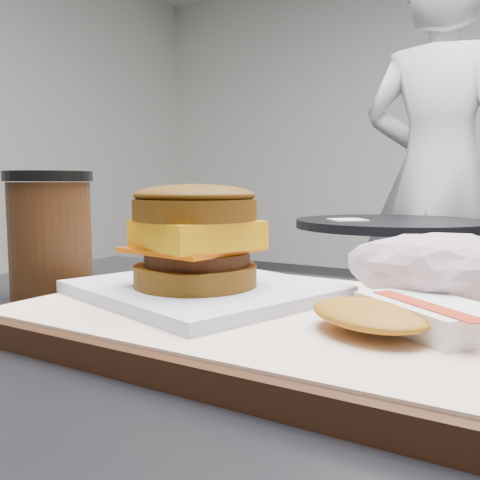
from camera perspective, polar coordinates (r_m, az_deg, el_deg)
name	(u,v)px	position (r m, az deg, el deg)	size (l,w,h in m)	color
serving_tray	(275,318)	(0.42, 3.81, -8.33)	(0.38, 0.28, 0.02)	black
breakfast_sandwich	(198,249)	(0.44, -4.54, -1.02)	(0.23, 0.22, 0.09)	white
hash_brown	(403,315)	(0.36, 16.99, -7.62)	(0.14, 0.13, 0.02)	white
crumpled_wrapper	(432,269)	(0.43, 19.84, -2.90)	(0.13, 0.10, 0.06)	silver
coffee_cup	(50,234)	(0.57, -19.59, 0.62)	(0.09, 0.09, 0.12)	#3F210F
neighbor_table	(390,274)	(2.06, 15.74, -3.46)	(0.70, 0.70, 0.75)	black
napkin	(347,220)	(1.98, 11.38, 2.14)	(0.12, 0.12, 0.00)	white
patron	(437,176)	(2.53, 20.31, 6.43)	(0.67, 0.44, 1.83)	silver
bg_table_mid	(194,223)	(4.38, -4.91, 1.84)	(0.66, 0.66, 0.75)	black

